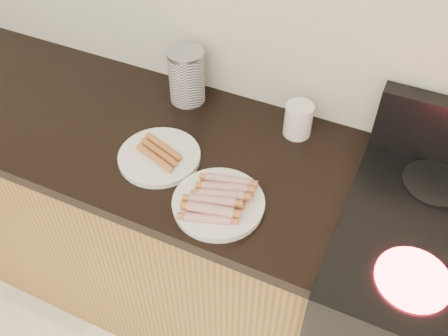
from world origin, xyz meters
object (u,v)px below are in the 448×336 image
at_px(stove, 438,334).
at_px(main_plate, 218,204).
at_px(canister, 187,76).
at_px(side_plate, 159,157).
at_px(mug, 298,120).

xyz_separation_m(stove, main_plate, (-0.69, -0.15, 0.45)).
height_order(stove, canister, canister).
bearing_deg(main_plate, side_plate, 158.72).
relative_size(stove, main_plate, 3.66).
bearing_deg(mug, side_plate, -139.76).
distance_m(stove, canister, 1.15).
height_order(main_plate, mug, mug).
distance_m(stove, main_plate, 0.84).
height_order(main_plate, canister, canister).
bearing_deg(main_plate, canister, 127.61).
bearing_deg(mug, stove, -20.56).
bearing_deg(canister, stove, -13.31).
bearing_deg(stove, canister, 166.69).
bearing_deg(stove, main_plate, -167.69).
height_order(side_plate, mug, mug).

